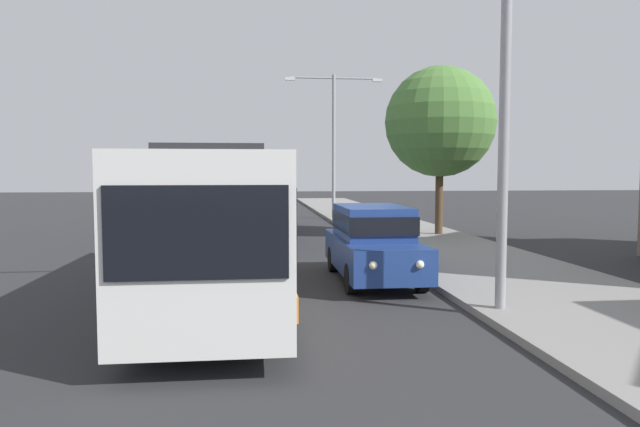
# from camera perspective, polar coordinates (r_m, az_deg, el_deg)

# --- Properties ---
(bus_lead) EXTENTS (2.58, 10.79, 3.21)m
(bus_lead) POSITION_cam_1_polar(r_m,az_deg,el_deg) (12.80, -9.67, -0.76)
(bus_lead) COLOR silver
(bus_lead) RESTS_ON ground_plane
(bus_second_in_line) EXTENTS (2.58, 10.56, 3.21)m
(bus_second_in_line) POSITION_cam_1_polar(r_m,az_deg,el_deg) (24.75, -8.16, 1.58)
(bus_second_in_line) COLOR #284C8C
(bus_second_in_line) RESTS_ON ground_plane
(bus_middle) EXTENTS (2.58, 10.62, 3.21)m
(bus_middle) POSITION_cam_1_polar(r_m,az_deg,el_deg) (37.04, -7.62, 2.41)
(bus_middle) COLOR silver
(bus_middle) RESTS_ON ground_plane
(bus_fourth_in_line) EXTENTS (2.58, 11.19, 3.21)m
(bus_fourth_in_line) POSITION_cam_1_polar(r_m,az_deg,el_deg) (49.17, -7.35, 2.82)
(bus_fourth_in_line) COLOR silver
(bus_fourth_in_line) RESTS_ON ground_plane
(white_suv) EXTENTS (1.86, 4.94, 1.90)m
(white_suv) POSITION_cam_1_polar(r_m,az_deg,el_deg) (14.79, 5.20, -2.63)
(white_suv) COLOR navy
(white_suv) RESTS_ON ground_plane
(box_truck_oncoming) EXTENTS (2.35, 7.23, 3.15)m
(box_truck_oncoming) POSITION_cam_1_polar(r_m,az_deg,el_deg) (56.27, -10.62, 2.96)
(box_truck_oncoming) COLOR white
(box_truck_oncoming) RESTS_ON ground_plane
(streetlamp_near) EXTENTS (6.44, 0.28, 8.23)m
(streetlamp_near) POSITION_cam_1_polar(r_m,az_deg,el_deg) (11.79, 17.81, 16.00)
(streetlamp_near) COLOR gray
(streetlamp_near) RESTS_ON sidewalk
(streetlamp_mid) EXTENTS (5.70, 0.28, 8.27)m
(streetlamp_mid) POSITION_cam_1_polar(r_m,az_deg,el_deg) (34.35, 1.36, 8.17)
(streetlamp_mid) COLOR gray
(streetlamp_mid) RESTS_ON sidewalk
(roadside_tree) EXTENTS (4.60, 4.60, 7.00)m
(roadside_tree) POSITION_cam_1_polar(r_m,az_deg,el_deg) (24.99, 11.73, 8.80)
(roadside_tree) COLOR #4C3823
(roadside_tree) RESTS_ON sidewalk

